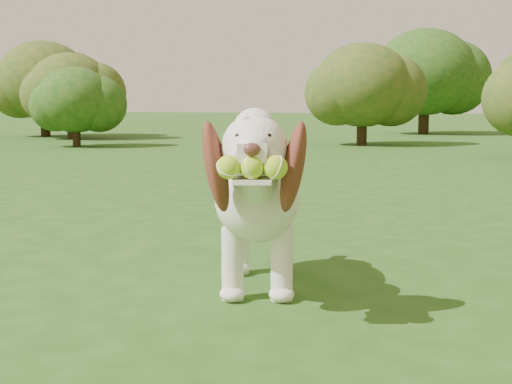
# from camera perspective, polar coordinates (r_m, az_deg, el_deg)

# --- Properties ---
(ground) EXTENTS (80.00, 80.00, 0.00)m
(ground) POSITION_cam_1_polar(r_m,az_deg,el_deg) (2.71, 10.76, -9.71)
(ground) COLOR #214C15
(ground) RESTS_ON ground
(dog) EXTENTS (0.54, 1.17, 0.76)m
(dog) POSITION_cam_1_polar(r_m,az_deg,el_deg) (2.90, 0.17, -0.22)
(dog) COLOR white
(dog) RESTS_ON ground
(shrub_a) EXTENTS (1.29, 1.29, 1.33)m
(shrub_a) POSITION_cam_1_polar(r_m,az_deg,el_deg) (12.38, -14.25, 7.15)
(shrub_a) COLOR #382314
(shrub_a) RESTS_ON ground
(shrub_e) EXTENTS (1.66, 1.66, 1.72)m
(shrub_e) POSITION_cam_1_polar(r_m,az_deg,el_deg) (14.84, -14.64, 8.03)
(shrub_e) COLOR #382314
(shrub_e) RESTS_ON ground
(shrub_i) EXTENTS (2.32, 2.32, 2.40)m
(shrub_i) POSITION_cam_1_polar(r_m,az_deg,el_deg) (16.93, 13.37, 9.31)
(shrub_i) COLOR #382314
(shrub_i) RESTS_ON ground
(shrub_b) EXTENTS (1.70, 1.70, 1.77)m
(shrub_b) POSITION_cam_1_polar(r_m,az_deg,el_deg) (12.58, 8.53, 8.45)
(shrub_b) COLOR #382314
(shrub_b) RESTS_ON ground
(shrub_g) EXTENTS (1.97, 1.97, 2.04)m
(shrub_g) POSITION_cam_1_polar(r_m,az_deg,el_deg) (16.02, -16.62, 8.55)
(shrub_g) COLOR #382314
(shrub_g) RESTS_ON ground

